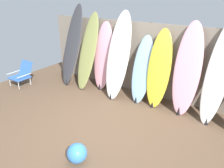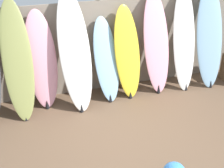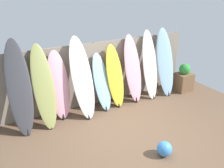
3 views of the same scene
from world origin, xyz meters
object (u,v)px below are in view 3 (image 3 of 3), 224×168
(surfboard_olive_1, at_px, (44,87))
(surfboard_white_3, at_px, (82,78))
(surfboard_skyblue_8, at_px, (165,63))
(beach_ball, at_px, (164,149))
(surfboard_pink_2, at_px, (59,86))
(surfboard_white_7, at_px, (150,65))
(surfboard_yellow_5, at_px, (115,76))
(planter_box, at_px, (184,79))
(surfboard_charcoal_0, at_px, (19,88))
(surfboard_pink_6, at_px, (133,69))
(surfboard_skyblue_4, at_px, (102,83))

(surfboard_olive_1, bearing_deg, surfboard_white_3, -1.79)
(surfboard_skyblue_8, distance_m, beach_ball, 3.26)
(surfboard_pink_2, distance_m, surfboard_white_7, 2.80)
(surfboard_yellow_5, xyz_separation_m, planter_box, (2.43, -0.22, -0.47))
(surfboard_pink_2, bearing_deg, surfboard_white_3, -15.97)
(surfboard_pink_2, height_order, planter_box, surfboard_pink_2)
(surfboard_yellow_5, relative_size, planter_box, 1.93)
(surfboard_olive_1, bearing_deg, surfboard_yellow_5, 1.81)
(surfboard_charcoal_0, height_order, surfboard_pink_2, surfboard_charcoal_0)
(surfboard_olive_1, relative_size, surfboard_white_7, 0.99)
(surfboard_pink_2, relative_size, surfboard_pink_6, 0.91)
(surfboard_skyblue_4, xyz_separation_m, beach_ball, (0.17, -2.49, -0.60))
(surfboard_charcoal_0, xyz_separation_m, surfboard_white_3, (1.53, -0.02, -0.04))
(surfboard_skyblue_4, relative_size, surfboard_skyblue_8, 0.76)
(surfboard_white_3, bearing_deg, surfboard_skyblue_8, 1.01)
(surfboard_olive_1, relative_size, beach_ball, 6.29)
(surfboard_white_7, bearing_deg, surfboard_charcoal_0, -178.89)
(surfboard_white_3, bearing_deg, surfboard_charcoal_0, 179.08)
(planter_box, bearing_deg, surfboard_skyblue_4, 175.62)
(surfboard_yellow_5, distance_m, surfboard_white_7, 1.20)
(surfboard_pink_2, height_order, surfboard_yellow_5, surfboard_pink_2)
(surfboard_skyblue_4, xyz_separation_m, surfboard_yellow_5, (0.42, -0.00, 0.10))
(surfboard_pink_2, xyz_separation_m, planter_box, (4.03, -0.29, -0.48))
(surfboard_pink_2, distance_m, surfboard_skyblue_8, 3.35)
(surfboard_charcoal_0, relative_size, surfboard_white_7, 1.08)
(surfboard_olive_1, xyz_separation_m, surfboard_skyblue_4, (1.59, 0.07, -0.22))
(surfboard_white_7, distance_m, planter_box, 1.39)
(surfboard_pink_6, distance_m, surfboard_white_7, 0.59)
(surfboard_yellow_5, height_order, surfboard_white_7, surfboard_white_7)
(surfboard_pink_6, xyz_separation_m, surfboard_white_7, (0.59, -0.02, 0.03))
(surfboard_charcoal_0, relative_size, surfboard_skyblue_8, 1.07)
(planter_box, bearing_deg, surfboard_pink_6, 172.45)
(surfboard_charcoal_0, distance_m, surfboard_skyblue_8, 4.30)
(surfboard_skyblue_4, bearing_deg, surfboard_skyblue_8, -1.28)
(surfboard_charcoal_0, height_order, surfboard_skyblue_8, surfboard_charcoal_0)
(surfboard_yellow_5, bearing_deg, surfboard_olive_1, -178.19)
(surfboard_pink_6, bearing_deg, surfboard_skyblue_4, -178.70)
(surfboard_olive_1, distance_m, surfboard_white_3, 0.99)
(surfboard_skyblue_8, distance_m, planter_box, 0.94)
(surfboard_charcoal_0, distance_m, beach_ball, 3.47)
(beach_ball, bearing_deg, surfboard_yellow_5, 84.32)
(surfboard_yellow_5, bearing_deg, beach_ball, -95.68)
(surfboard_pink_2, relative_size, surfboard_white_7, 0.88)
(surfboard_olive_1, height_order, surfboard_pink_6, surfboard_olive_1)
(surfboard_charcoal_0, height_order, planter_box, surfboard_charcoal_0)
(surfboard_white_3, bearing_deg, surfboard_pink_6, 4.22)
(surfboard_white_3, height_order, surfboard_skyblue_8, surfboard_white_3)
(surfboard_pink_6, height_order, surfboard_skyblue_8, surfboard_skyblue_8)
(surfboard_white_3, xyz_separation_m, surfboard_white_7, (2.22, 0.10, -0.04))
(surfboard_pink_6, xyz_separation_m, surfboard_skyblue_8, (1.13, -0.07, 0.04))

